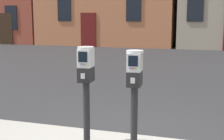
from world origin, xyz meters
TOP-DOWN VIEW (x-y plane):
  - parking_meter_near_kerb at (-0.52, -0.28)m, footprint 0.23×0.26m
  - parking_meter_twin_adjacent at (0.14, -0.28)m, footprint 0.23×0.26m

SIDE VIEW (x-z plane):
  - parking_meter_twin_adjacent at x=0.14m, z-range 0.38..1.67m
  - parking_meter_near_kerb at x=-0.52m, z-range 0.39..1.70m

